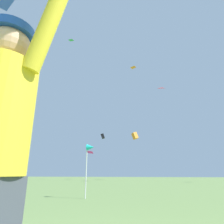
# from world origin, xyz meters

# --- Properties ---
(distant_kite_black_mid_right) EXTENTS (0.87, 0.68, 1.02)m
(distant_kite_black_mid_right) POSITION_xyz_m (-9.57, 32.97, 7.48)
(distant_kite_black_mid_right) COLOR black
(distant_kite_yellow_low_left) EXTENTS (1.59, 1.68, 2.89)m
(distant_kite_yellow_low_left) POSITION_xyz_m (-10.15, 14.59, 17.54)
(distant_kite_yellow_low_left) COLOR yellow
(distant_kite_green_mid_left) EXTENTS (0.96, 0.94, 0.31)m
(distant_kite_green_mid_left) POSITION_xyz_m (-11.24, 21.20, 19.97)
(distant_kite_green_mid_left) COLOR green
(distant_kite_magenta_far_center) EXTENTS (1.20, 1.16, 0.47)m
(distant_kite_magenta_far_center) POSITION_xyz_m (-10.06, 28.03, 4.10)
(distant_kite_magenta_far_center) COLOR #DB2393
(distant_kite_orange_high_right) EXTENTS (1.17, 0.90, 1.25)m
(distant_kite_orange_high_right) POSITION_xyz_m (-3.16, 29.07, 6.54)
(distant_kite_orange_high_right) COLOR orange
(distant_kite_orange_low_right) EXTENTS (1.19, 1.19, 0.21)m
(distant_kite_orange_low_right) POSITION_xyz_m (-3.17, 30.31, 19.46)
(distant_kite_orange_low_right) COLOR orange
(distant_kite_red_overhead_distant) EXTENTS (1.23, 1.18, 0.52)m
(distant_kite_red_overhead_distant) POSITION_xyz_m (1.25, 21.85, 11.01)
(distant_kite_red_overhead_distant) COLOR red
(marker_flag) EXTENTS (0.30, 0.24, 1.92)m
(marker_flag) POSITION_xyz_m (-2.08, 6.09, 1.67)
(marker_flag) COLOR silver
(marker_flag) RESTS_ON ground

